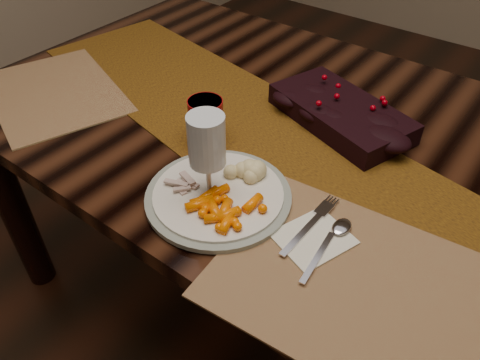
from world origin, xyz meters
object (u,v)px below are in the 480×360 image
Objects in this scene: centerpiece at (341,110)px; dining_table at (302,240)px; red_cup at (206,122)px; baby_carrots at (222,203)px; mashed_potatoes at (244,169)px; placemat_main at (362,286)px; napkin at (313,238)px; turkey_shreds at (182,182)px; wine_glass at (208,161)px; dinner_plate at (218,195)px.

dining_table is at bearing -105.94° from centerpiece.
baby_carrots is at bearing -42.33° from red_cup.
baby_carrots is 0.10m from mashed_potatoes.
napkin is at bearing 156.97° from placemat_main.
turkey_shreds is at bearing -65.82° from red_cup.
mashed_potatoes is at bearing 72.84° from wine_glass.
mashed_potatoes is at bearing -22.31° from red_cup.
red_cup is (-0.47, 0.15, 0.06)m from placemat_main.
dinner_plate is at bearing 171.91° from placemat_main.
dining_table is at bearing 80.52° from wine_glass.
wine_glass is at bearing -152.81° from napkin.
dining_table is 0.48m from mashed_potatoes.
placemat_main is 0.49m from red_cup.
dinner_plate is at bearing -43.01° from red_cup.
turkey_shreds is at bearing 179.93° from baby_carrots.
dining_table is at bearing 83.09° from mashed_potatoes.
centerpiece is at bearing 79.28° from wine_glass.
red_cup is at bearing 157.69° from mashed_potatoes.
baby_carrots reaches higher than placemat_main.
turkey_shreds is (-0.40, -0.01, 0.03)m from placemat_main.
dinner_plate is 2.28× the size of napkin.
wine_glass is (-0.08, -0.40, 0.06)m from centerpiece.
wine_glass is (0.06, 0.02, 0.07)m from turkey_shreds.
red_cup is (-0.07, 0.16, 0.03)m from turkey_shreds.
dinner_plate is 0.09m from wine_glass.
turkey_shreds reaches higher than placemat_main.
dinner_plate is at bearing -97.05° from dining_table.
napkin reaches higher than placemat_main.
red_cup is at bearing 137.67° from baby_carrots.
centerpiece reaches higher than dining_table.
dinner_plate is at bearing -98.79° from centerpiece.
dining_table is 0.53m from baby_carrots.
red_cup is 0.55× the size of wine_glass.
placemat_main is 0.32m from dinner_plate.
dining_table is 6.17× the size of dinner_plate.
turkey_shreds is at bearing 176.29° from placemat_main.
mashed_potatoes is 0.17m from red_cup.
napkin is (-0.12, 0.04, 0.00)m from placemat_main.
dinner_plate is 0.05m from baby_carrots.
red_cup reaches higher than mashed_potatoes.
centerpiece reaches higher than mashed_potatoes.
turkey_shreds reaches higher than napkin.
centerpiece is 2.69× the size of napkin.
baby_carrots is 1.50× the size of mashed_potatoes.
turkey_shreds is (-0.07, -0.03, 0.02)m from dinner_plate.
baby_carrots is (-0.01, -0.34, 0.40)m from dining_table.
mashed_potatoes reaches higher than turkey_shreds.
dining_table is 23.10× the size of turkey_shreds.
mashed_potatoes is 0.10m from wine_glass.
placemat_main is at bearing -3.18° from dinner_plate.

